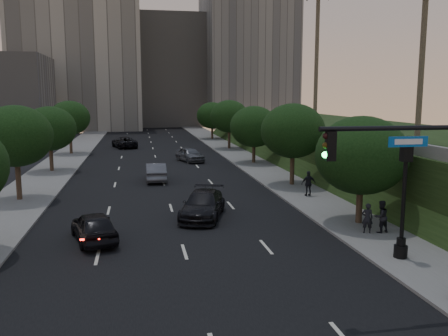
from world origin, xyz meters
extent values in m
plane|color=black|center=(0.00, 0.00, 0.00)|extent=(160.00, 160.00, 0.00)
cube|color=black|center=(0.00, 30.00, 0.01)|extent=(16.00, 140.00, 0.02)
cube|color=slate|center=(10.25, 30.00, 0.07)|extent=(4.50, 140.00, 0.15)
cube|color=slate|center=(-10.25, 30.00, 0.07)|extent=(4.50, 140.00, 0.15)
cube|color=black|center=(22.00, 28.00, 2.00)|extent=(18.00, 90.00, 4.00)
cube|color=slate|center=(13.50, 28.00, 4.35)|extent=(0.35, 90.00, 0.70)
cube|color=#9C9788|center=(-14.00, 92.00, 16.00)|extent=(26.00, 20.00, 32.00)
cube|color=gray|center=(6.00, 102.00, 13.00)|extent=(22.00, 18.00, 26.00)
cube|color=gray|center=(24.00, 96.00, 18.00)|extent=(20.00, 22.00, 36.00)
cylinder|color=#38281C|center=(10.30, 8.00, 1.43)|extent=(0.36, 0.36, 2.86)
ellipsoid|color=black|center=(10.30, 8.00, 4.03)|extent=(5.20, 5.20, 4.42)
cylinder|color=#38281C|center=(10.30, 20.00, 1.61)|extent=(0.36, 0.36, 3.21)
ellipsoid|color=black|center=(10.30, 20.00, 4.53)|extent=(5.20, 5.20, 4.42)
cylinder|color=#38281C|center=(10.30, 33.00, 1.43)|extent=(0.36, 0.36, 2.86)
ellipsoid|color=black|center=(10.30, 33.00, 4.03)|extent=(5.20, 5.20, 4.42)
cylinder|color=#38281C|center=(10.30, 47.00, 1.61)|extent=(0.36, 0.36, 3.21)
ellipsoid|color=black|center=(10.30, 47.00, 4.53)|extent=(5.20, 5.20, 4.42)
cylinder|color=#38281C|center=(10.30, 62.00, 1.43)|extent=(0.36, 0.36, 2.86)
ellipsoid|color=black|center=(10.30, 62.00, 4.03)|extent=(5.20, 5.20, 4.42)
cylinder|color=#38281C|center=(-10.30, 18.00, 1.63)|extent=(0.36, 0.36, 3.26)
ellipsoid|color=black|center=(-10.30, 18.00, 4.59)|extent=(5.00, 5.00, 4.25)
cylinder|color=#38281C|center=(-10.30, 31.00, 1.50)|extent=(0.36, 0.36, 2.99)
ellipsoid|color=black|center=(-10.30, 31.00, 4.22)|extent=(5.00, 5.00, 4.25)
cylinder|color=#38281C|center=(-10.30, 45.00, 1.63)|extent=(0.36, 0.36, 3.26)
ellipsoid|color=black|center=(-10.30, 45.00, 4.59)|extent=(5.00, 5.00, 4.25)
cylinder|color=#4C4233|center=(17.50, 14.00, 10.00)|extent=(0.40, 0.40, 12.00)
cylinder|color=#4C4233|center=(16.00, 30.00, 11.25)|extent=(0.40, 0.40, 14.50)
cylinder|color=black|center=(6.32, -2.37, 6.30)|extent=(5.40, 0.16, 0.16)
cube|color=black|center=(4.02, -2.37, 5.75)|extent=(0.32, 0.22, 0.95)
sphere|color=black|center=(3.84, -2.37, 6.08)|extent=(0.20, 0.20, 0.20)
sphere|color=#3F2B0A|center=(3.84, -2.37, 5.78)|extent=(0.20, 0.20, 0.20)
sphere|color=#19F24C|center=(3.84, -2.37, 5.48)|extent=(0.20, 0.20, 0.20)
cube|color=blue|center=(6.72, -2.37, 5.85)|extent=(1.40, 0.05, 0.35)
cylinder|color=black|center=(9.44, 2.13, 0.35)|extent=(0.60, 0.60, 0.70)
cylinder|color=black|center=(9.44, 2.13, 0.85)|extent=(0.40, 0.40, 0.40)
cylinder|color=black|center=(9.44, 2.13, 2.80)|extent=(0.18, 0.18, 3.60)
cube|color=black|center=(9.44, 2.13, 4.85)|extent=(0.42, 0.42, 0.70)
cone|color=black|center=(9.44, 2.13, 5.35)|extent=(0.64, 0.64, 0.35)
sphere|color=black|center=(9.44, 2.13, 5.55)|extent=(0.14, 0.14, 0.14)
imported|color=black|center=(-4.34, 7.53, 0.77)|extent=(2.95, 4.85, 1.54)
imported|color=#585960|center=(-0.57, 24.32, 0.79)|extent=(1.67, 4.78, 1.58)
imported|color=black|center=(-3.93, 51.54, 0.79)|extent=(4.07, 6.16, 1.57)
imported|color=black|center=(1.73, 11.19, 0.80)|extent=(3.78, 5.94, 1.60)
imported|color=#56595E|center=(3.65, 35.75, 0.81)|extent=(3.29, 5.11, 1.62)
imported|color=black|center=(9.76, 5.96, 0.95)|extent=(0.67, 0.54, 1.60)
imported|color=black|center=(10.52, 5.91, 1.01)|extent=(0.96, 0.82, 1.73)
imported|color=black|center=(10.00, 15.39, 1.06)|extent=(1.08, 0.48, 1.83)
camera|label=1|loc=(-2.03, -16.54, 7.36)|focal=38.00mm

